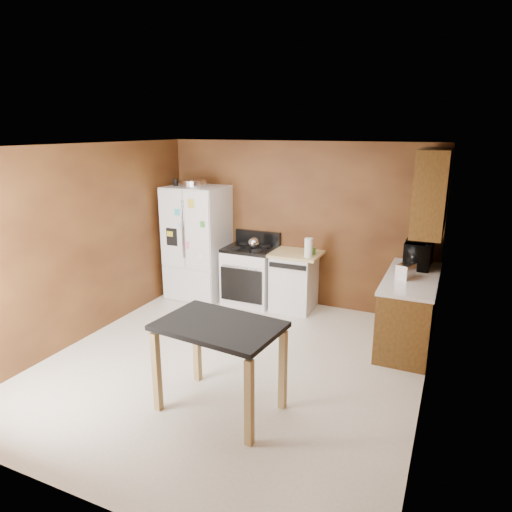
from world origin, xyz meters
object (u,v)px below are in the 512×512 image
Objects in this scene: microwave at (419,254)px; island at (219,338)px; toaster at (406,271)px; roasting_pan at (194,183)px; kettle at (254,243)px; green_canister at (312,251)px; pen_cup at (176,182)px; refrigerator at (198,242)px; paper_towel at (308,248)px; gas_range at (250,274)px; dishwasher at (294,280)px.

island is (-1.53, -2.76, -0.31)m from microwave.
toaster reaches higher than island.
roasting_pan is 2.38× the size of kettle.
island is (-0.05, -2.77, -0.18)m from green_canister.
microwave is (3.70, 0.15, -0.79)m from pen_cup.
refrigerator is (-3.28, 0.52, -0.09)m from toaster.
green_canister is at bearing 4.00° from roasting_pan.
paper_towel is 1.50m from microwave.
green_canister is (1.91, 0.13, -0.91)m from roasting_pan.
kettle is at bearing 3.39° from pen_cup.
paper_towel is 1.47m from toaster.
toaster is 3.32m from refrigerator.
gas_range is at bearing -177.68° from green_canister.
roasting_pan is at bearing -174.20° from gas_range.
dishwasher is 2.78m from island.
dishwasher is at bearing 6.85° from kettle.
dishwasher is at bearing 1.94° from gas_range.
microwave is 0.55× the size of gas_range.
roasting_pan is 3.48m from microwave.
island is at bearing -72.30° from kettle.
toaster is 2.50m from gas_range.
roasting_pan is at bearing -167.28° from toaster.
paper_towel reaches higher than dishwasher.
pen_cup is at bearing 129.79° from island.
microwave is 3.17m from island.
refrigerator is at bearing 93.20° from microwave.
kettle is 0.53m from gas_range.
pen_cup is 0.18× the size of microwave.
green_canister is 0.08× the size of island.
refrigerator is at bearing 124.67° from island.
pen_cup is 0.43× the size of toaster.
kettle is at bearing 93.58° from microwave.
gas_range is (1.23, 0.13, -1.39)m from pen_cup.
gas_range is at bearing 108.95° from island.
roasting_pan is 1.50× the size of paper_towel.
microwave reaches higher than toaster.
kettle is 2.35m from toaster.
roasting_pan is 0.23× the size of refrigerator.
microwave is 0.68× the size of dishwasher.
paper_towel is 0.65m from dishwasher.
paper_towel is (0.89, -0.07, 0.04)m from kettle.
dishwasher is (-0.26, 0.15, -0.58)m from paper_towel.
paper_towel is at bearing -7.20° from gas_range.
gas_range is at bearing 172.80° from paper_towel.
pen_cup reaches higher than kettle.
paper_towel is 0.23× the size of island.
roasting_pan is 3.44m from toaster.
green_canister reaches higher than dishwasher.
green_canister is at bearing 176.99° from toaster.
refrigerator is at bearing -176.19° from gas_range.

